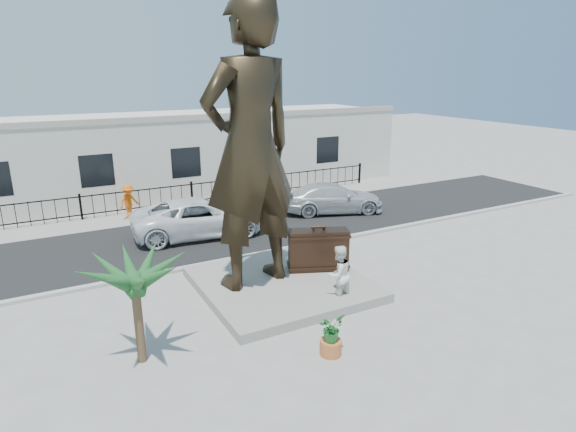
# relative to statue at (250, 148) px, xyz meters

# --- Properties ---
(ground) EXTENTS (100.00, 100.00, 0.00)m
(ground) POSITION_rel_statue_xyz_m (1.40, -1.83, -4.70)
(ground) COLOR #9E9991
(ground) RESTS_ON ground
(street) EXTENTS (40.00, 7.00, 0.01)m
(street) POSITION_rel_statue_xyz_m (1.40, 6.17, -4.70)
(street) COLOR black
(street) RESTS_ON ground
(curb) EXTENTS (40.00, 0.25, 0.12)m
(curb) POSITION_rel_statue_xyz_m (1.40, 2.67, -4.64)
(curb) COLOR #A5A399
(curb) RESTS_ON ground
(far_sidewalk) EXTENTS (40.00, 2.50, 0.02)m
(far_sidewalk) POSITION_rel_statue_xyz_m (1.40, 10.17, -4.69)
(far_sidewalk) COLOR #9E9991
(far_sidewalk) RESTS_ON ground
(plinth) EXTENTS (5.20, 5.20, 0.30)m
(plinth) POSITION_rel_statue_xyz_m (0.90, -0.33, -4.55)
(plinth) COLOR gray
(plinth) RESTS_ON ground
(fence) EXTENTS (22.00, 0.10, 1.20)m
(fence) POSITION_rel_statue_xyz_m (1.40, 10.97, -4.10)
(fence) COLOR black
(fence) RESTS_ON ground
(building) EXTENTS (28.00, 7.00, 4.40)m
(building) POSITION_rel_statue_xyz_m (1.40, 15.17, -2.50)
(building) COLOR silver
(building) RESTS_ON ground
(statue) EXTENTS (3.54, 2.64, 8.81)m
(statue) POSITION_rel_statue_xyz_m (0.00, 0.00, 0.00)
(statue) COLOR #2C2316
(statue) RESTS_ON plinth
(suitcase) EXTENTS (2.13, 1.36, 1.43)m
(suitcase) POSITION_rel_statue_xyz_m (2.42, -0.15, -3.69)
(suitcase) COLOR black
(suitcase) RESTS_ON plinth
(tourist) EXTENTS (1.00, 0.83, 1.86)m
(tourist) POSITION_rel_statue_xyz_m (1.97, -2.05, -3.77)
(tourist) COLOR white
(tourist) RESTS_ON ground
(car_white) EXTENTS (6.09, 3.33, 1.62)m
(car_white) POSITION_rel_statue_xyz_m (0.25, 6.11, -3.89)
(car_white) COLOR white
(car_white) RESTS_ON street
(car_silver) EXTENTS (5.44, 3.60, 1.46)m
(car_silver) POSITION_rel_statue_xyz_m (7.31, 6.32, -3.96)
(car_silver) COLOR #B3B7B8
(car_silver) RESTS_ON street
(worker) EXTENTS (1.24, 1.04, 1.66)m
(worker) POSITION_rel_statue_xyz_m (-1.99, 10.12, -3.85)
(worker) COLOR #E95E0C
(worker) RESTS_ON far_sidewalk
(palm_tree) EXTENTS (1.80, 1.80, 3.20)m
(palm_tree) POSITION_rel_statue_xyz_m (-4.12, -2.39, -4.70)
(palm_tree) COLOR #1B4B20
(palm_tree) RESTS_ON ground
(planter) EXTENTS (0.56, 0.56, 0.40)m
(planter) POSITION_rel_statue_xyz_m (0.18, -4.38, -4.50)
(planter) COLOR #BA6231
(planter) RESTS_ON ground
(shrub) EXTENTS (0.80, 0.76, 0.71)m
(shrub) POSITION_rel_statue_xyz_m (0.18, -4.38, -3.95)
(shrub) COLOR #236B29
(shrub) RESTS_ON planter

